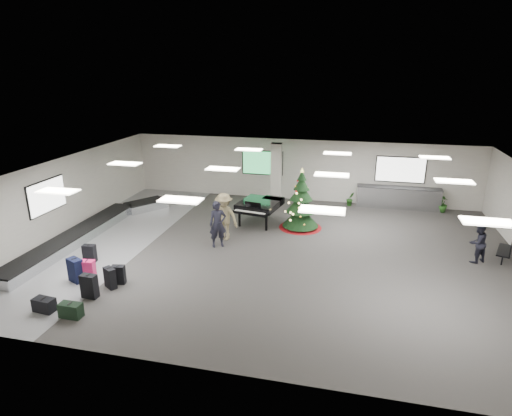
% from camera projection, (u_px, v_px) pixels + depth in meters
% --- Properties ---
extents(ground, '(18.00, 18.00, 0.00)m').
position_uv_depth(ground, '(275.00, 251.00, 16.40)').
color(ground, '#353130').
rests_on(ground, ground).
extents(room_envelope, '(18.02, 14.02, 3.21)m').
position_uv_depth(room_envelope, '(269.00, 188.00, 16.37)').
color(room_envelope, beige).
rests_on(room_envelope, ground).
extents(baggage_carousel, '(2.28, 9.71, 0.43)m').
position_uv_depth(baggage_carousel, '(91.00, 230.00, 17.95)').
color(baggage_carousel, silver).
rests_on(baggage_carousel, ground).
extents(service_counter, '(4.05, 0.65, 1.08)m').
position_uv_depth(service_counter, '(398.00, 197.00, 21.30)').
color(service_counter, silver).
rests_on(service_counter, ground).
extents(suitcase_0, '(0.50, 0.30, 0.78)m').
position_uv_depth(suitcase_0, '(89.00, 286.00, 13.03)').
color(suitcase_0, black).
rests_on(suitcase_0, ground).
extents(suitcase_1, '(0.49, 0.43, 0.70)m').
position_uv_depth(suitcase_1, '(110.00, 278.00, 13.62)').
color(suitcase_1, black).
rests_on(suitcase_1, ground).
extents(pink_suitcase, '(0.49, 0.32, 0.74)m').
position_uv_depth(pink_suitcase, '(88.00, 271.00, 14.04)').
color(pink_suitcase, '#E91E63').
rests_on(pink_suitcase, ground).
extents(suitcase_3, '(0.46, 0.30, 0.65)m').
position_uv_depth(suitcase_3, '(119.00, 275.00, 13.88)').
color(suitcase_3, black).
rests_on(suitcase_3, ground).
extents(navy_suitcase, '(0.60, 0.50, 0.83)m').
position_uv_depth(navy_suitcase, '(76.00, 270.00, 13.99)').
color(navy_suitcase, black).
rests_on(navy_suitcase, ground).
extents(green_duffel, '(0.64, 0.33, 0.45)m').
position_uv_depth(green_duffel, '(71.00, 310.00, 12.04)').
color(green_duffel, black).
rests_on(green_duffel, ground).
extents(suitcase_8, '(0.47, 0.30, 0.68)m').
position_uv_depth(suitcase_8, '(90.00, 253.00, 15.43)').
color(suitcase_8, black).
rests_on(suitcase_8, ground).
extents(black_duffel, '(0.65, 0.40, 0.43)m').
position_uv_depth(black_duffel, '(44.00, 305.00, 12.33)').
color(black_duffel, black).
rests_on(black_duffel, ground).
extents(christmas_tree, '(1.88, 1.88, 2.68)m').
position_uv_depth(christmas_tree, '(301.00, 208.00, 18.56)').
color(christmas_tree, maroon).
rests_on(christmas_tree, ground).
extents(grand_piano, '(1.96, 2.36, 1.21)m').
position_uv_depth(grand_piano, '(259.00, 205.00, 19.08)').
color(grand_piano, black).
rests_on(grand_piano, ground).
extents(bench, '(0.89, 1.38, 0.83)m').
position_uv_depth(bench, '(508.00, 248.00, 15.53)').
color(bench, black).
rests_on(bench, ground).
extents(traveler_a, '(0.80, 0.71, 1.85)m').
position_uv_depth(traveler_a, '(218.00, 224.00, 16.60)').
color(traveler_a, black).
rests_on(traveler_a, ground).
extents(traveler_b, '(1.41, 1.02, 1.96)m').
position_uv_depth(traveler_b, '(224.00, 216.00, 17.29)').
color(traveler_b, '#877853').
rests_on(traveler_b, ground).
extents(traveler_bench, '(0.93, 0.88, 1.51)m').
position_uv_depth(traveler_bench, '(478.00, 243.00, 15.29)').
color(traveler_bench, black).
rests_on(traveler_bench, ground).
extents(potted_plant_left, '(0.50, 0.47, 0.72)m').
position_uv_depth(potted_plant_left, '(350.00, 199.00, 21.72)').
color(potted_plant_left, '#1C4215').
rests_on(potted_plant_left, ground).
extents(potted_plant_right, '(0.67, 0.67, 0.85)m').
position_uv_depth(potted_plant_right, '(442.00, 204.00, 20.75)').
color(potted_plant_right, '#1C4215').
rests_on(potted_plant_right, ground).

